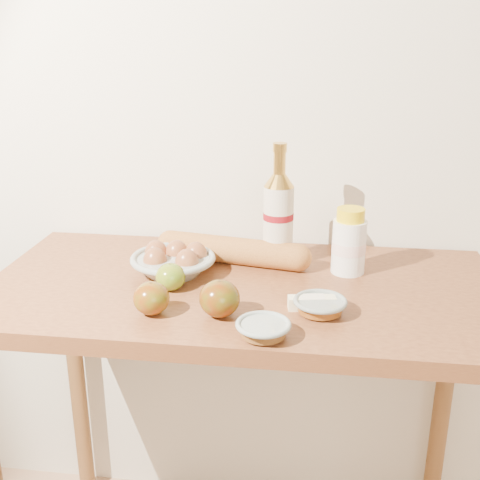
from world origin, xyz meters
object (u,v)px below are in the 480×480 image
at_px(cream_bottle, 349,243).
at_px(baguette, 232,250).
at_px(table, 242,331).
at_px(egg_bowl, 174,262).
at_px(bourbon_bottle, 278,217).

distance_m(cream_bottle, baguette, 0.29).
relative_size(table, egg_bowl, 5.79).
height_order(table, bourbon_bottle, bourbon_bottle).
bearing_deg(baguette, cream_bottle, 5.84).
bearing_deg(table, bourbon_bottle, 62.02).
bearing_deg(bourbon_bottle, cream_bottle, -2.65).
distance_m(bourbon_bottle, baguette, 0.15).
distance_m(table, baguette, 0.21).
bearing_deg(bourbon_bottle, egg_bowl, -151.54).
bearing_deg(baguette, bourbon_bottle, 14.76).
bearing_deg(cream_bottle, bourbon_bottle, -176.20).
relative_size(cream_bottle, baguette, 0.39).
bearing_deg(cream_bottle, table, -142.76).
xyz_separation_m(bourbon_bottle, egg_bowl, (-0.25, -0.09, -0.10)).
height_order(bourbon_bottle, cream_bottle, bourbon_bottle).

